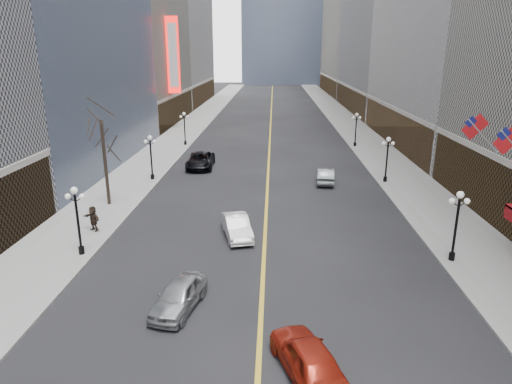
# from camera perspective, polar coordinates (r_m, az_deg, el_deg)

# --- Properties ---
(sidewalk_east) EXTENTS (6.00, 230.00, 0.15)m
(sidewalk_east) POSITION_cam_1_polar(r_m,az_deg,el_deg) (69.07, 13.50, 6.21)
(sidewalk_east) COLOR gray
(sidewalk_east) RESTS_ON ground
(sidewalk_west) EXTENTS (6.00, 230.00, 0.15)m
(sidewalk_west) POSITION_cam_1_polar(r_m,az_deg,el_deg) (69.28, -10.00, 6.46)
(sidewalk_west) COLOR gray
(sidewalk_west) RESTS_ON ground
(lane_line) EXTENTS (0.25, 200.00, 0.02)m
(lane_line) POSITION_cam_1_polar(r_m,az_deg,el_deg) (77.60, 1.80, 7.80)
(lane_line) COLOR gold
(lane_line) RESTS_ON ground
(streetlamp_east_1) EXTENTS (1.26, 0.44, 4.52)m
(streetlamp_east_1) POSITION_cam_1_polar(r_m,az_deg,el_deg) (30.47, 23.83, -3.09)
(streetlamp_east_1) COLOR black
(streetlamp_east_1) RESTS_ON sidewalk_east
(streetlamp_east_2) EXTENTS (1.26, 0.44, 4.52)m
(streetlamp_east_2) POSITION_cam_1_polar(r_m,az_deg,el_deg) (46.99, 16.09, 4.50)
(streetlamp_east_2) COLOR black
(streetlamp_east_2) RESTS_ON sidewalk_east
(streetlamp_east_3) EXTENTS (1.26, 0.44, 4.52)m
(streetlamp_east_3) POSITION_cam_1_polar(r_m,az_deg,el_deg) (64.31, 12.40, 8.06)
(streetlamp_east_3) COLOR black
(streetlamp_east_3) RESTS_ON sidewalk_east
(streetlamp_west_1) EXTENTS (1.26, 0.44, 4.52)m
(streetlamp_west_1) POSITION_cam_1_polar(r_m,az_deg,el_deg) (30.87, -21.47, -2.55)
(streetlamp_west_1) COLOR black
(streetlamp_west_1) RESTS_ON sidewalk_west
(streetlamp_west_2) EXTENTS (1.26, 0.44, 4.52)m
(streetlamp_west_2) POSITION_cam_1_polar(r_m,az_deg,el_deg) (47.25, -13.01, 4.80)
(streetlamp_west_2) COLOR black
(streetlamp_west_2) RESTS_ON sidewalk_west
(streetlamp_west_3) EXTENTS (1.26, 0.44, 4.52)m
(streetlamp_west_3) POSITION_cam_1_polar(r_m,az_deg,el_deg) (64.50, -8.93, 8.28)
(streetlamp_west_3) COLOR black
(streetlamp_west_3) RESTS_ON sidewalk_west
(flag_4) EXTENTS (2.87, 0.12, 2.87)m
(flag_4) POSITION_cam_1_polar(r_m,az_deg,el_deg) (32.61, 29.28, 5.45)
(flag_4) COLOR #B2B2B7
(flag_4) RESTS_ON ground
(flag_5) EXTENTS (2.87, 0.12, 2.87)m
(flag_5) POSITION_cam_1_polar(r_m,az_deg,el_deg) (37.07, 25.91, 7.09)
(flag_5) COLOR #B2B2B7
(flag_5) RESTS_ON ground
(theatre_marquee) EXTENTS (2.00, 0.55, 12.00)m
(theatre_marquee) POSITION_cam_1_polar(r_m,az_deg,el_deg) (78.29, -10.32, 16.45)
(theatre_marquee) COLOR red
(theatre_marquee) RESTS_ON ground
(tree_west_far) EXTENTS (3.60, 3.60, 7.92)m
(tree_west_far) POSITION_cam_1_polar(r_m,az_deg,el_deg) (39.68, -18.66, 6.94)
(tree_west_far) COLOR #2D231C
(tree_west_far) RESTS_ON sidewalk_west
(car_nb_near) EXTENTS (2.73, 4.78, 1.53)m
(car_nb_near) POSITION_cam_1_polar(r_m,az_deg,el_deg) (24.19, -9.62, -12.64)
(car_nb_near) COLOR #999CA0
(car_nb_near) RESTS_ON ground
(car_nb_mid) EXTENTS (2.73, 4.92, 1.54)m
(car_nb_mid) POSITION_cam_1_polar(r_m,az_deg,el_deg) (32.52, -2.40, -4.34)
(car_nb_mid) COLOR silver
(car_nb_mid) RESTS_ON ground
(car_nb_far) EXTENTS (3.06, 6.28, 1.72)m
(car_nb_far) POSITION_cam_1_polar(r_m,az_deg,el_deg) (52.12, -6.95, 3.96)
(car_nb_far) COLOR black
(car_nb_far) RESTS_ON ground
(car_sb_mid) EXTENTS (3.44, 5.16, 1.63)m
(car_sb_mid) POSITION_cam_1_polar(r_m,az_deg,el_deg) (19.82, 6.43, -19.80)
(car_sb_mid) COLOR maroon
(car_sb_mid) RESTS_ON ground
(car_sb_far) EXTENTS (2.09, 4.81, 1.54)m
(car_sb_far) POSITION_cam_1_polar(r_m,az_deg,el_deg) (46.27, 8.70, 2.06)
(car_sb_far) COLOR #4D5354
(car_sb_far) RESTS_ON ground
(ped_west_far) EXTENTS (1.71, 1.38, 1.86)m
(ped_west_far) POSITION_cam_1_polar(r_m,az_deg,el_deg) (35.19, -19.70, -3.13)
(ped_west_far) COLOR black
(ped_west_far) RESTS_ON sidewalk_west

